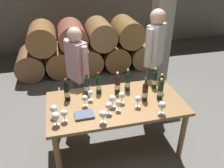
{
  "coord_description": "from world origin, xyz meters",
  "views": [
    {
      "loc": [
        -0.61,
        -2.29,
        2.36
      ],
      "look_at": [
        0.0,
        0.2,
        0.91
      ],
      "focal_mm": 36.4,
      "sensor_mm": 36.0,
      "label": 1
    }
  ],
  "objects_px": {
    "wine_bottle_0": "(99,84)",
    "wine_bottle_7": "(87,86)",
    "wine_glass_7": "(122,95)",
    "taster_seated_left": "(77,69)",
    "wine_bottle_1": "(128,82)",
    "wine_bottle_4": "(161,84)",
    "wine_bottle_8": "(145,92)",
    "wine_glass_8": "(138,99)",
    "tasting_notebook": "(84,115)",
    "sommelier_presenting": "(154,53)",
    "wine_glass_9": "(109,106)",
    "wine_glass_10": "(85,99)",
    "wine_glass_6": "(64,113)",
    "dining_table": "(116,108)",
    "wine_glass_4": "(112,99)",
    "wine_glass_5": "(56,116)",
    "wine_bottle_6": "(117,84)",
    "wine_bottle_3": "(155,79)",
    "wine_glass_0": "(103,114)",
    "wine_glass_11": "(162,105)",
    "wine_bottle_5": "(67,91)",
    "wine_bottle_2": "(160,90)",
    "wine_glass_2": "(90,93)",
    "wine_glass_1": "(118,103)",
    "wine_glass_3": "(54,109)"
  },
  "relations": [
    {
      "from": "wine_glass_5",
      "to": "wine_glass_10",
      "type": "bearing_deg",
      "value": 38.99
    },
    {
      "from": "wine_glass_9",
      "to": "wine_glass_10",
      "type": "height_order",
      "value": "wine_glass_9"
    },
    {
      "from": "wine_bottle_0",
      "to": "wine_bottle_3",
      "type": "bearing_deg",
      "value": -3.52
    },
    {
      "from": "wine_bottle_2",
      "to": "wine_glass_4",
      "type": "relative_size",
      "value": 1.8
    },
    {
      "from": "wine_bottle_1",
      "to": "wine_bottle_4",
      "type": "xyz_separation_m",
      "value": [
        0.42,
        -0.15,
        -0.02
      ]
    },
    {
      "from": "wine_bottle_4",
      "to": "sommelier_presenting",
      "type": "bearing_deg",
      "value": 75.63
    },
    {
      "from": "wine_bottle_1",
      "to": "wine_glass_10",
      "type": "height_order",
      "value": "wine_bottle_1"
    },
    {
      "from": "wine_glass_4",
      "to": "wine_glass_5",
      "type": "relative_size",
      "value": 0.99
    },
    {
      "from": "wine_bottle_8",
      "to": "wine_glass_8",
      "type": "distance_m",
      "value": 0.18
    },
    {
      "from": "taster_seated_left",
      "to": "dining_table",
      "type": "bearing_deg",
      "value": -61.38
    },
    {
      "from": "wine_bottle_4",
      "to": "wine_bottle_8",
      "type": "bearing_deg",
      "value": -153.15
    },
    {
      "from": "wine_bottle_6",
      "to": "wine_bottle_8",
      "type": "height_order",
      "value": "wine_bottle_6"
    },
    {
      "from": "taster_seated_left",
      "to": "wine_glass_6",
      "type": "bearing_deg",
      "value": -104.81
    },
    {
      "from": "wine_bottle_1",
      "to": "wine_glass_3",
      "type": "distance_m",
      "value": 1.04
    },
    {
      "from": "sommelier_presenting",
      "to": "taster_seated_left",
      "type": "bearing_deg",
      "value": -178.57
    },
    {
      "from": "wine_bottle_7",
      "to": "wine_glass_2",
      "type": "bearing_deg",
      "value": -84.72
    },
    {
      "from": "wine_glass_11",
      "to": "taster_seated_left",
      "type": "height_order",
      "value": "taster_seated_left"
    },
    {
      "from": "dining_table",
      "to": "wine_bottle_5",
      "type": "height_order",
      "value": "wine_bottle_5"
    },
    {
      "from": "wine_glass_7",
      "to": "wine_bottle_0",
      "type": "bearing_deg",
      "value": 127.2
    },
    {
      "from": "wine_bottle_2",
      "to": "wine_bottle_6",
      "type": "xyz_separation_m",
      "value": [
        -0.49,
        0.27,
        0.01
      ]
    },
    {
      "from": "dining_table",
      "to": "wine_glass_9",
      "type": "xyz_separation_m",
      "value": [
        -0.14,
        -0.21,
        0.2
      ]
    },
    {
      "from": "wine_bottle_0",
      "to": "wine_bottle_7",
      "type": "xyz_separation_m",
      "value": [
        -0.15,
        0.01,
        -0.01
      ]
    },
    {
      "from": "wine_bottle_4",
      "to": "wine_glass_1",
      "type": "relative_size",
      "value": 1.89
    },
    {
      "from": "wine_glass_8",
      "to": "wine_glass_0",
      "type": "bearing_deg",
      "value": -157.47
    },
    {
      "from": "wine_bottle_8",
      "to": "tasting_notebook",
      "type": "distance_m",
      "value": 0.81
    },
    {
      "from": "wine_bottle_5",
      "to": "wine_bottle_6",
      "type": "bearing_deg",
      "value": 2.04
    },
    {
      "from": "wine_bottle_8",
      "to": "wine_bottle_2",
      "type": "bearing_deg",
      "value": -2.69
    },
    {
      "from": "wine_bottle_8",
      "to": "wine_glass_6",
      "type": "height_order",
      "value": "wine_bottle_8"
    },
    {
      "from": "wine_glass_4",
      "to": "wine_glass_10",
      "type": "distance_m",
      "value": 0.33
    },
    {
      "from": "wine_bottle_0",
      "to": "wine_bottle_3",
      "type": "height_order",
      "value": "wine_bottle_0"
    },
    {
      "from": "wine_glass_7",
      "to": "taster_seated_left",
      "type": "height_order",
      "value": "taster_seated_left"
    },
    {
      "from": "wine_bottle_8",
      "to": "wine_glass_6",
      "type": "distance_m",
      "value": 1.02
    },
    {
      "from": "wine_bottle_8",
      "to": "wine_glass_11",
      "type": "xyz_separation_m",
      "value": [
        0.09,
        -0.31,
        -0.01
      ]
    },
    {
      "from": "wine_bottle_3",
      "to": "wine_glass_0",
      "type": "height_order",
      "value": "wine_bottle_3"
    },
    {
      "from": "wine_glass_4",
      "to": "wine_glass_8",
      "type": "relative_size",
      "value": 1.06
    },
    {
      "from": "wine_glass_4",
      "to": "sommelier_presenting",
      "type": "bearing_deg",
      "value": 43.75
    },
    {
      "from": "wine_bottle_5",
      "to": "wine_glass_5",
      "type": "bearing_deg",
      "value": -107.96
    },
    {
      "from": "wine_glass_2",
      "to": "wine_glass_8",
      "type": "relative_size",
      "value": 0.95
    },
    {
      "from": "wine_bottle_1",
      "to": "wine_glass_9",
      "type": "distance_m",
      "value": 0.58
    },
    {
      "from": "wine_bottle_7",
      "to": "wine_glass_0",
      "type": "bearing_deg",
      "value": -83.0
    },
    {
      "from": "wine_glass_1",
      "to": "wine_glass_10",
      "type": "xyz_separation_m",
      "value": [
        -0.37,
        0.19,
        0.0
      ]
    },
    {
      "from": "wine_glass_6",
      "to": "taster_seated_left",
      "type": "bearing_deg",
      "value": 75.19
    },
    {
      "from": "wine_bottle_1",
      "to": "wine_glass_7",
      "type": "bearing_deg",
      "value": -120.06
    },
    {
      "from": "wine_bottle_3",
      "to": "wine_glass_5",
      "type": "bearing_deg",
      "value": -159.7
    },
    {
      "from": "wine_bottle_0",
      "to": "wine_bottle_5",
      "type": "relative_size",
      "value": 1.0
    },
    {
      "from": "taster_seated_left",
      "to": "tasting_notebook",
      "type": "bearing_deg",
      "value": -91.88
    },
    {
      "from": "wine_bottle_3",
      "to": "wine_bottle_4",
      "type": "relative_size",
      "value": 1.11
    },
    {
      "from": "wine_bottle_1",
      "to": "wine_bottle_8",
      "type": "bearing_deg",
      "value": -64.08
    },
    {
      "from": "wine_bottle_0",
      "to": "wine_glass_0",
      "type": "height_order",
      "value": "wine_bottle_0"
    },
    {
      "from": "dining_table",
      "to": "tasting_notebook",
      "type": "distance_m",
      "value": 0.48
    }
  ]
}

